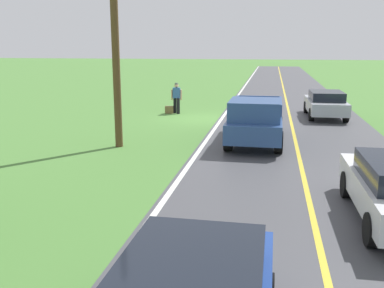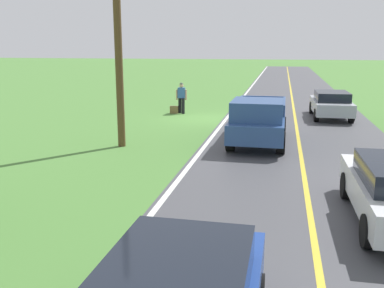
{
  "view_description": "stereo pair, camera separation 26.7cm",
  "coord_description": "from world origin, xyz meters",
  "px_view_note": "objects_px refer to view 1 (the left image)",
  "views": [
    {
      "loc": [
        -3.58,
        22.24,
        3.77
      ],
      "look_at": [
        -1.41,
        10.5,
        1.04
      ],
      "focal_mm": 40.38,
      "sensor_mm": 36.0,
      "label": 1
    },
    {
      "loc": [
        -3.84,
        22.19,
        3.77
      ],
      "look_at": [
        -1.41,
        10.5,
        1.04
      ],
      "focal_mm": 40.38,
      "sensor_mm": 36.0,
      "label": 2
    }
  ],
  "objects_px": {
    "hitchhiker_walking": "(177,96)",
    "sedan_near_oncoming": "(326,103)",
    "utility_pole_roadside": "(115,33)",
    "suitcase_carried": "(169,110)",
    "pickup_truck_passing": "(256,119)"
  },
  "relations": [
    {
      "from": "hitchhiker_walking",
      "to": "sedan_near_oncoming",
      "type": "distance_m",
      "value": 8.13
    },
    {
      "from": "sedan_near_oncoming",
      "to": "utility_pole_roadside",
      "type": "xyz_separation_m",
      "value": [
        8.51,
        8.54,
        3.44
      ]
    },
    {
      "from": "utility_pole_roadside",
      "to": "suitcase_carried",
      "type": "bearing_deg",
      "value": -89.85
    },
    {
      "from": "suitcase_carried",
      "to": "sedan_near_oncoming",
      "type": "distance_m",
      "value": 8.55
    },
    {
      "from": "pickup_truck_passing",
      "to": "utility_pole_roadside",
      "type": "relative_size",
      "value": 0.65
    },
    {
      "from": "suitcase_carried",
      "to": "sedan_near_oncoming",
      "type": "xyz_separation_m",
      "value": [
        -8.53,
        -0.2,
        0.54
      ]
    },
    {
      "from": "suitcase_carried",
      "to": "pickup_truck_passing",
      "type": "distance_m",
      "value": 8.58
    },
    {
      "from": "hitchhiker_walking",
      "to": "pickup_truck_passing",
      "type": "bearing_deg",
      "value": 123.96
    },
    {
      "from": "suitcase_carried",
      "to": "utility_pole_roadside",
      "type": "relative_size",
      "value": 0.05
    },
    {
      "from": "pickup_truck_passing",
      "to": "utility_pole_roadside",
      "type": "xyz_separation_m",
      "value": [
        5.09,
        1.48,
        3.23
      ]
    },
    {
      "from": "hitchhiker_walking",
      "to": "pickup_truck_passing",
      "type": "xyz_separation_m",
      "value": [
        -4.7,
        6.97,
        -0.01
      ]
    },
    {
      "from": "suitcase_carried",
      "to": "sedan_near_oncoming",
      "type": "height_order",
      "value": "sedan_near_oncoming"
    },
    {
      "from": "pickup_truck_passing",
      "to": "suitcase_carried",
      "type": "bearing_deg",
      "value": -53.32
    },
    {
      "from": "hitchhiker_walking",
      "to": "suitcase_carried",
      "type": "bearing_deg",
      "value": 16.03
    },
    {
      "from": "hitchhiker_walking",
      "to": "sedan_near_oncoming",
      "type": "xyz_separation_m",
      "value": [
        -8.12,
        -0.09,
        -0.23
      ]
    }
  ]
}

